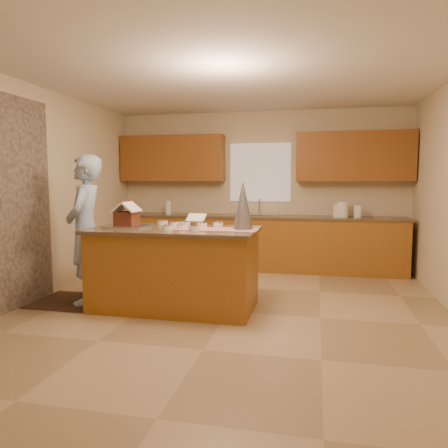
{
  "coord_description": "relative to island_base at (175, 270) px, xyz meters",
  "views": [
    {
      "loc": [
        0.96,
        -4.69,
        1.51
      ],
      "look_at": [
        -0.1,
        0.2,
        1.0
      ],
      "focal_mm": 34.13,
      "sensor_mm": 36.0,
      "label": 1
    }
  ],
  "objects": [
    {
      "name": "paper_towel",
      "position": [
        -0.94,
        2.43,
        0.58
      ],
      "size": [
        0.11,
        0.11,
        0.23
      ],
      "primitive_type": "cylinder",
      "color": "white",
      "rests_on": "back_counter_top"
    },
    {
      "name": "back_counter_base",
      "position": [
        0.66,
        2.43,
        -0.02
      ],
      "size": [
        4.8,
        0.6,
        0.88
      ],
      "primitive_type": "cube",
      "color": "#9A581F",
      "rests_on": "floor"
    },
    {
      "name": "canister_b",
      "position": [
        2.05,
        2.43,
        0.59
      ],
      "size": [
        0.17,
        0.17,
        0.25
      ],
      "primitive_type": "cylinder",
      "color": "white",
      "rests_on": "back_counter_top"
    },
    {
      "name": "gingerbread_house",
      "position": [
        -0.57,
        -0.05,
        0.63
      ],
      "size": [
        0.28,
        0.29,
        0.29
      ],
      "color": "#5A2317",
      "rests_on": "baking_tray"
    },
    {
      "name": "upper_cabinet_right",
      "position": [
        2.21,
        2.55,
        1.44
      ],
      "size": [
        1.85,
        0.35,
        0.8
      ],
      "primitive_type": "cube",
      "color": "brown",
      "rests_on": "wall_back"
    },
    {
      "name": "floor",
      "position": [
        0.66,
        -0.02,
        -0.46
      ],
      "size": [
        5.5,
        5.5,
        0.0
      ],
      "primitive_type": "plane",
      "color": "tan",
      "rests_on": "ground"
    },
    {
      "name": "rug",
      "position": [
        -1.17,
        -0.04,
        -0.45
      ],
      "size": [
        1.23,
        0.8,
        0.01
      ],
      "primitive_type": "cube",
      "color": "black",
      "rests_on": "floor"
    },
    {
      "name": "island_top",
      "position": [
        0.0,
        0.0,
        0.48
      ],
      "size": [
        1.95,
        1.02,
        0.04
      ],
      "primitive_type": "cube",
      "rotation": [
        0.0,
        0.0,
        -0.0
      ],
      "color": "brown",
      "rests_on": "island_base"
    },
    {
      "name": "wall_left",
      "position": [
        -1.84,
        -0.02,
        0.89
      ],
      "size": [
        5.5,
        5.5,
        0.0
      ],
      "primitive_type": "plane",
      "color": "beige",
      "rests_on": "floor"
    },
    {
      "name": "sink",
      "position": [
        0.66,
        2.43,
        0.43
      ],
      "size": [
        0.7,
        0.45,
        0.12
      ],
      "primitive_type": "cube",
      "color": "silver",
      "rests_on": "back_counter_top"
    },
    {
      "name": "faucet",
      "position": [
        0.66,
        2.61,
        0.6
      ],
      "size": [
        0.03,
        0.03,
        0.28
      ],
      "primitive_type": "cylinder",
      "color": "silver",
      "rests_on": "back_counter_top"
    },
    {
      "name": "canister_a",
      "position": [
        1.97,
        2.43,
        0.57
      ],
      "size": [
        0.15,
        0.15,
        0.21
      ],
      "primitive_type": "cylinder",
      "color": "white",
      "rests_on": "back_counter_top"
    },
    {
      "name": "baking_tray",
      "position": [
        -0.57,
        -0.05,
        0.51
      ],
      "size": [
        0.48,
        0.35,
        0.03
      ],
      "primitive_type": "cube",
      "rotation": [
        0.0,
        0.0,
        -0.0
      ],
      "color": "silver",
      "rests_on": "island_top"
    },
    {
      "name": "upper_cabinet_left",
      "position": [
        -0.89,
        2.55,
        1.44
      ],
      "size": [
        1.85,
        0.35,
        0.8
      ],
      "primitive_type": "cube",
      "color": "brown",
      "rests_on": "wall_back"
    },
    {
      "name": "back_counter_top",
      "position": [
        0.66,
        2.43,
        0.44
      ],
      "size": [
        4.85,
        0.63,
        0.04
      ],
      "primitive_type": "cube",
      "color": "brown",
      "rests_on": "back_counter_base"
    },
    {
      "name": "boy",
      "position": [
        -1.12,
        -0.04,
        0.46
      ],
      "size": [
        0.57,
        0.74,
        1.81
      ],
      "primitive_type": "imported",
      "rotation": [
        0.0,
        0.0,
        -1.34
      ],
      "color": "#97B3D6",
      "rests_on": "rug"
    },
    {
      "name": "canister_c",
      "position": [
        2.29,
        2.43,
        0.56
      ],
      "size": [
        0.13,
        0.13,
        0.19
      ],
      "primitive_type": "cylinder",
      "color": "white",
      "rests_on": "back_counter_top"
    },
    {
      "name": "wall_front",
      "position": [
        0.66,
        -2.77,
        0.89
      ],
      "size": [
        5.5,
        5.5,
        0.0
      ],
      "primitive_type": "plane",
      "color": "beige",
      "rests_on": "floor"
    },
    {
      "name": "table_runner",
      "position": [
        0.47,
        -0.0,
        0.5
      ],
      "size": [
        1.04,
        0.38,
        0.01
      ],
      "primitive_type": "cube",
      "rotation": [
        0.0,
        0.0,
        -0.0
      ],
      "color": "#A70B1C",
      "rests_on": "island_top"
    },
    {
      "name": "ceiling",
      "position": [
        0.66,
        -0.02,
        2.24
      ],
      "size": [
        5.5,
        5.5,
        0.0
      ],
      "primitive_type": "plane",
      "color": "silver",
      "rests_on": "floor"
    },
    {
      "name": "window_curtain",
      "position": [
        0.66,
        2.7,
        1.19
      ],
      "size": [
        1.05,
        0.03,
        1.0
      ],
      "primitive_type": "cube",
      "color": "white",
      "rests_on": "wall_back"
    },
    {
      "name": "island_base",
      "position": [
        0.0,
        0.0,
        0.0
      ],
      "size": [
        1.87,
        0.94,
        0.91
      ],
      "primitive_type": "cube",
      "rotation": [
        0.0,
        0.0,
        -0.0
      ],
      "color": "#9A581F",
      "rests_on": "floor"
    },
    {
      "name": "wall_back",
      "position": [
        0.66,
        2.73,
        0.89
      ],
      "size": [
        5.5,
        5.5,
        0.0
      ],
      "primitive_type": "plane",
      "color": "beige",
      "rests_on": "floor"
    },
    {
      "name": "cookbook",
      "position": [
        0.16,
        0.39,
        0.59
      ],
      "size": [
        0.23,
        0.18,
        0.1
      ],
      "primitive_type": "cube",
      "rotation": [
        -1.13,
        0.0,
        -0.0
      ],
      "color": "white",
      "rests_on": "island_top"
    },
    {
      "name": "tinsel_tree",
      "position": [
        0.81,
        0.05,
        0.78
      ],
      "size": [
        0.23,
        0.23,
        0.57
      ],
      "primitive_type": "cone",
      "rotation": [
        0.0,
        0.0,
        -0.0
      ],
      "color": "#B0B0BD",
      "rests_on": "island_top"
    },
    {
      "name": "candy_bowls",
      "position": [
        0.11,
        0.1,
        0.53
      ],
      "size": [
        0.86,
        0.65,
        0.06
      ],
      "color": "#F37D73",
      "rests_on": "island_top"
    }
  ]
}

